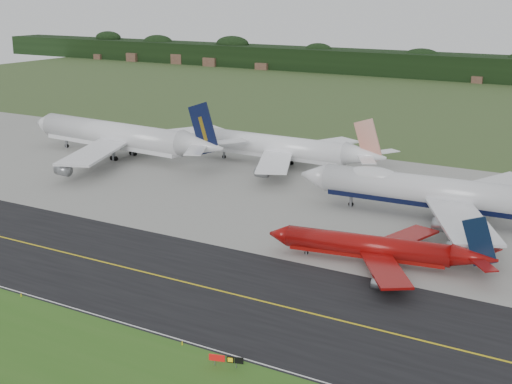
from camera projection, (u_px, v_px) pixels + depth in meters
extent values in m
plane|color=#344C23|center=(250.00, 286.00, 108.03)|extent=(600.00, 600.00, 0.00)
cube|color=black|center=(236.00, 295.00, 104.71)|extent=(400.00, 32.00, 0.02)
cube|color=gray|center=(374.00, 202.00, 150.31)|extent=(400.00, 78.00, 0.01)
cube|color=gold|center=(236.00, 295.00, 104.70)|extent=(400.00, 0.40, 0.00)
cube|color=silver|center=(173.00, 337.00, 91.85)|extent=(400.00, 0.25, 0.00)
cylinder|color=silver|center=(436.00, 191.00, 137.93)|extent=(45.67, 7.71, 5.77)
cube|color=black|center=(435.00, 201.00, 138.45)|extent=(43.34, 6.17, 2.02)
cone|color=silver|center=(315.00, 176.00, 149.48)|extent=(5.93, 6.01, 5.77)
ellipsoid|color=silver|center=(373.00, 176.00, 143.24)|extent=(11.98, 5.41, 3.68)
cube|color=silver|center=(462.00, 221.00, 123.72)|extent=(19.15, 26.62, 0.49)
cube|color=silver|center=(490.00, 186.00, 145.57)|extent=(17.45, 26.91, 0.49)
cylinder|color=gray|center=(442.00, 225.00, 126.23)|extent=(3.25, 2.56, 2.42)
cylinder|color=gray|center=(471.00, 192.00, 147.13)|extent=(3.25, 2.56, 2.42)
cylinder|color=gray|center=(457.00, 250.00, 114.37)|extent=(3.25, 2.56, 2.42)
cylinder|color=gray|center=(507.00, 182.00, 154.28)|extent=(3.25, 2.56, 2.42)
cylinder|color=black|center=(351.00, 204.00, 147.12)|extent=(1.06, 0.51, 1.04)
cylinder|color=slate|center=(449.00, 216.00, 134.60)|extent=(0.84, 0.84, 3.86)
cylinder|color=black|center=(449.00, 224.00, 134.98)|extent=(1.06, 0.56, 1.04)
cylinder|color=slate|center=(457.00, 208.00, 139.99)|extent=(0.84, 0.84, 3.86)
cylinder|color=black|center=(457.00, 215.00, 140.38)|extent=(1.06, 0.56, 1.04)
cylinder|color=maroon|center=(367.00, 246.00, 116.28)|extent=(27.12, 7.85, 3.64)
cube|color=maroon|center=(366.00, 252.00, 116.61)|extent=(25.65, 6.73, 1.27)
cone|color=maroon|center=(279.00, 234.00, 121.58)|extent=(3.89, 4.12, 3.64)
cone|color=maroon|center=(475.00, 258.00, 110.26)|extent=(7.58, 4.72, 3.64)
cube|color=maroon|center=(385.00, 269.00, 108.14)|extent=(12.42, 15.12, 0.41)
cube|color=maroon|center=(403.00, 238.00, 121.55)|extent=(8.77, 15.73, 0.41)
cube|color=#0B1A33|center=(480.00, 241.00, 109.33)|extent=(5.72, 1.20, 8.28)
cylinder|color=gray|center=(378.00, 284.00, 105.30)|extent=(2.20, 1.82, 1.53)
cylinder|color=gray|center=(405.00, 237.00, 125.13)|extent=(2.20, 1.82, 1.53)
cylinder|color=black|center=(306.00, 253.00, 120.58)|extent=(0.69, 0.39, 0.65)
cylinder|color=slate|center=(376.00, 263.00, 114.29)|extent=(0.58, 0.58, 1.88)
cylinder|color=black|center=(376.00, 267.00, 114.46)|extent=(0.70, 0.43, 0.65)
cylinder|color=slate|center=(381.00, 255.00, 117.88)|extent=(0.58, 0.58, 1.88)
cylinder|color=black|center=(381.00, 258.00, 118.05)|extent=(0.70, 0.43, 0.65)
cylinder|color=white|center=(112.00, 134.00, 190.32)|extent=(48.79, 9.89, 6.51)
cube|color=white|center=(113.00, 142.00, 190.90)|extent=(46.26, 8.10, 2.28)
cone|color=white|center=(45.00, 123.00, 205.15)|extent=(6.50, 6.92, 6.51)
cone|color=white|center=(202.00, 146.00, 173.53)|extent=(13.21, 7.39, 6.51)
cube|color=white|center=(95.00, 152.00, 174.38)|extent=(18.54, 30.17, 0.58)
cube|color=white|center=(173.00, 133.00, 197.35)|extent=(21.70, 29.57, 0.58)
cube|color=black|center=(204.00, 129.00, 171.95)|extent=(9.13, 1.16, 13.14)
cylinder|color=gray|center=(87.00, 157.00, 177.43)|extent=(3.74, 2.98, 2.74)
cylinder|color=gray|center=(161.00, 138.00, 199.40)|extent=(3.74, 2.98, 2.74)
cylinder|color=gray|center=(63.00, 170.00, 164.25)|extent=(3.74, 2.98, 2.74)
cylinder|color=gray|center=(206.00, 133.00, 206.19)|extent=(3.74, 2.98, 2.74)
cylinder|color=black|center=(67.00, 146.00, 201.85)|extent=(1.21, 0.61, 1.17)
cylinder|color=slate|center=(114.00, 153.00, 186.47)|extent=(0.97, 0.97, 4.12)
cylinder|color=black|center=(114.00, 158.00, 186.88)|extent=(1.21, 0.67, 1.17)
cylinder|color=slate|center=(133.00, 148.00, 192.16)|extent=(0.97, 0.97, 4.12)
cylinder|color=black|center=(133.00, 153.00, 192.56)|extent=(1.21, 0.67, 1.17)
cylinder|color=white|center=(273.00, 146.00, 180.32)|extent=(39.63, 6.01, 5.49)
cube|color=silver|center=(273.00, 153.00, 180.81)|extent=(37.63, 4.61, 1.92)
cone|color=white|center=(202.00, 137.00, 191.40)|extent=(5.02, 5.56, 5.49)
cone|color=white|center=(365.00, 156.00, 167.76)|extent=(10.51, 5.63, 5.49)
cube|color=white|center=(275.00, 162.00, 167.81)|extent=(15.82, 23.59, 0.49)
cube|color=white|center=(318.00, 144.00, 186.45)|extent=(16.28, 23.51, 0.49)
cube|color=red|center=(368.00, 141.00, 166.47)|extent=(7.58, 0.54, 10.92)
cylinder|color=gray|center=(262.00, 173.00, 163.93)|extent=(3.03, 2.35, 2.31)
cylinder|color=gray|center=(325.00, 146.00, 191.49)|extent=(3.03, 2.35, 2.31)
cylinder|color=black|center=(224.00, 157.00, 189.07)|extent=(0.99, 0.46, 0.99)
cylinder|color=slate|center=(278.00, 163.00, 177.18)|extent=(0.78, 0.78, 3.47)
cylinder|color=black|center=(278.00, 168.00, 177.52)|extent=(1.00, 0.51, 0.99)
cylinder|color=slate|center=(290.00, 158.00, 182.16)|extent=(0.78, 0.78, 3.47)
cylinder|color=black|center=(290.00, 163.00, 182.50)|extent=(1.00, 0.51, 0.99)
cylinder|color=slate|center=(215.00, 363.00, 85.04)|extent=(0.11, 0.11, 0.62)
cylinder|color=slate|center=(236.00, 365.00, 84.44)|extent=(0.11, 0.11, 0.62)
cube|color=#A20E0C|center=(217.00, 358.00, 84.79)|extent=(1.90, 0.72, 0.79)
cube|color=black|center=(230.00, 359.00, 84.41)|extent=(0.89, 0.41, 0.79)
cube|color=black|center=(239.00, 361.00, 84.17)|extent=(1.06, 0.46, 0.79)
cylinder|color=yellow|center=(21.00, 295.00, 103.99)|extent=(0.16, 0.16, 0.50)
cylinder|color=yellow|center=(182.00, 343.00, 89.85)|extent=(0.16, 0.16, 0.50)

